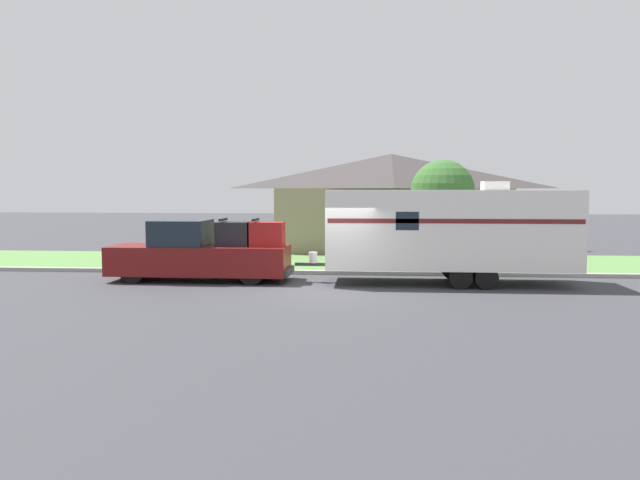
% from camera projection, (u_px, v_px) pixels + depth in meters
% --- Properties ---
extents(ground_plane, '(120.00, 120.00, 0.00)m').
position_uv_depth(ground_plane, '(333.00, 291.00, 18.75)').
color(ground_plane, '#38383D').
extents(curb_strip, '(80.00, 0.30, 0.14)m').
position_uv_depth(curb_strip, '(340.00, 273.00, 22.47)').
color(curb_strip, '#999993').
rests_on(curb_strip, ground_plane).
extents(lawn_strip, '(80.00, 7.00, 0.03)m').
position_uv_depth(lawn_strip, '(344.00, 262.00, 26.10)').
color(lawn_strip, '#568442').
rests_on(lawn_strip, ground_plane).
extents(house_across_street, '(12.00, 7.25, 4.87)m').
position_uv_depth(house_across_street, '(391.00, 200.00, 32.06)').
color(house_across_street, gray).
rests_on(house_across_street, ground_plane).
extents(pickup_truck, '(6.07, 1.95, 2.10)m').
position_uv_depth(pickup_truck, '(201.00, 253.00, 20.92)').
color(pickup_truck, black).
rests_on(pickup_truck, ground_plane).
extents(travel_trailer, '(8.98, 2.47, 3.32)m').
position_uv_depth(travel_trailer, '(449.00, 229.00, 20.16)').
color(travel_trailer, black).
rests_on(travel_trailer, ground_plane).
extents(mailbox, '(0.48, 0.20, 1.31)m').
position_uv_depth(mailbox, '(454.00, 245.00, 23.11)').
color(mailbox, brown).
rests_on(mailbox, ground_plane).
extents(tree_in_yard, '(2.51, 2.51, 4.23)m').
position_uv_depth(tree_in_yard, '(443.00, 192.00, 24.44)').
color(tree_in_yard, brown).
rests_on(tree_in_yard, ground_plane).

